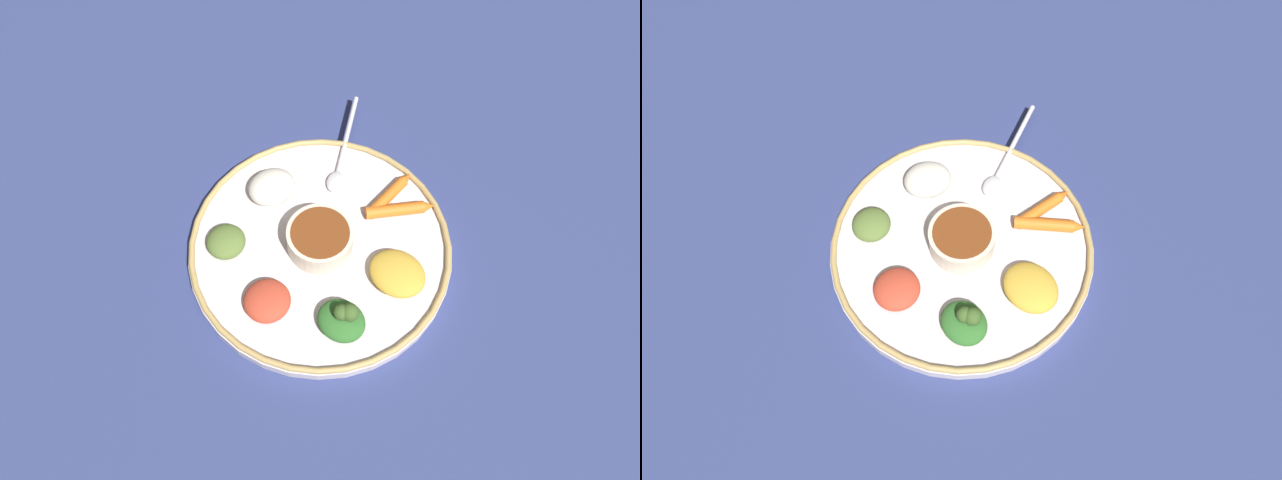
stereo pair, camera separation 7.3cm
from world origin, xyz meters
TOP-DOWN VIEW (x-y plane):
  - ground_plane at (0.00, 0.00)m, footprint 2.40×2.40m
  - platter at (0.00, 0.00)m, footprint 0.34×0.34m
  - platter_rim at (0.00, 0.00)m, footprint 0.34×0.34m
  - center_bowl at (0.00, 0.00)m, footprint 0.08×0.08m
  - spoon at (0.08, -0.12)m, footprint 0.11×0.15m
  - greens_pile at (-0.09, 0.05)m, footprint 0.07×0.06m
  - carrot_near_spoon at (-0.04, -0.11)m, footprint 0.07×0.08m
  - carrot_outer at (-0.01, -0.12)m, footprint 0.02×0.09m
  - mound_collards at (0.08, 0.09)m, footprint 0.06×0.06m
  - mound_lentil_yellow at (-0.10, -0.04)m, footprint 0.08×0.07m
  - mound_rice_white at (0.10, -0.01)m, footprint 0.07×0.08m
  - mound_berbere_red at (-0.01, 0.10)m, footprint 0.07×0.07m

SIDE VIEW (x-z plane):
  - ground_plane at x=0.00m, z-range 0.00..0.00m
  - platter at x=0.00m, z-range 0.00..0.02m
  - platter_rim at x=0.00m, z-range 0.02..0.02m
  - spoon at x=0.08m, z-range 0.02..0.03m
  - carrot_outer at x=-0.01m, z-range 0.02..0.03m
  - carrot_near_spoon at x=-0.04m, z-range 0.02..0.03m
  - mound_berbere_red at x=-0.01m, z-range 0.02..0.04m
  - mound_lentil_yellow at x=-0.10m, z-range 0.02..0.04m
  - mound_collards at x=0.08m, z-range 0.02..0.04m
  - greens_pile at x=-0.09m, z-range 0.01..0.05m
  - mound_rice_white at x=0.10m, z-range 0.02..0.05m
  - center_bowl at x=0.00m, z-range 0.02..0.05m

